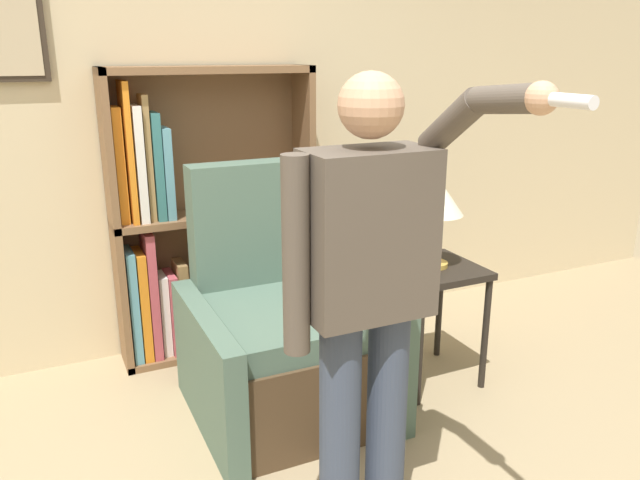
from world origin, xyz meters
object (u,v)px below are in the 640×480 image
at_px(person_standing, 368,290).
at_px(side_table, 433,286).
at_px(armchair, 282,338).
at_px(bookcase, 188,226).
at_px(table_lamp, 437,200).

distance_m(person_standing, side_table, 1.31).
distance_m(armchair, person_standing, 1.13).
xyz_separation_m(armchair, person_standing, (-0.05, -0.95, 0.61)).
relative_size(bookcase, armchair, 1.38).
height_order(bookcase, table_lamp, bookcase).
bearing_deg(bookcase, side_table, -38.82).
bearing_deg(armchair, side_table, -6.07).
height_order(armchair, table_lamp, armchair).
relative_size(person_standing, side_table, 2.57).
bearing_deg(armchair, person_standing, -93.09).
relative_size(bookcase, person_standing, 0.99).
xyz_separation_m(bookcase, person_standing, (0.21, -1.75, 0.19)).
distance_m(armchair, side_table, 0.86).
relative_size(side_table, table_lamp, 1.39).
xyz_separation_m(bookcase, armchair, (0.26, -0.80, -0.41)).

